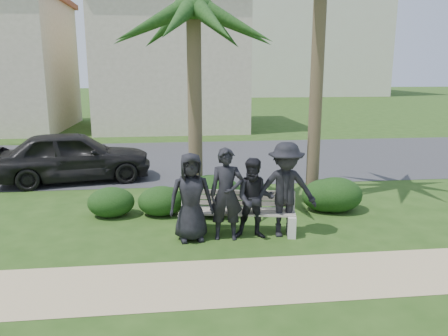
{
  "coord_description": "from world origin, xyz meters",
  "views": [
    {
      "loc": [
        -0.99,
        -8.04,
        3.22
      ],
      "look_at": [
        0.07,
        1.0,
        1.19
      ],
      "focal_mm": 35.0,
      "sensor_mm": 36.0,
      "label": 1
    }
  ],
  "objects_px": {
    "car_a": "(74,156)",
    "man_b": "(227,194)",
    "palm_left": "(193,11)",
    "man_a": "(191,197)",
    "man_d": "(285,190)",
    "man_c": "(255,199)",
    "park_bench": "(237,215)"
  },
  "relations": [
    {
      "from": "man_b",
      "to": "car_a",
      "type": "relative_size",
      "value": 0.41
    },
    {
      "from": "man_a",
      "to": "palm_left",
      "type": "bearing_deg",
      "value": 78.55
    },
    {
      "from": "park_bench",
      "to": "car_a",
      "type": "height_order",
      "value": "car_a"
    },
    {
      "from": "car_a",
      "to": "man_b",
      "type": "bearing_deg",
      "value": -153.04
    },
    {
      "from": "park_bench",
      "to": "palm_left",
      "type": "xyz_separation_m",
      "value": [
        -0.74,
        1.57,
        4.12
      ]
    },
    {
      "from": "man_d",
      "to": "palm_left",
      "type": "xyz_separation_m",
      "value": [
        -1.66,
        1.85,
        3.54
      ]
    },
    {
      "from": "car_a",
      "to": "man_c",
      "type": "bearing_deg",
      "value": -149.52
    },
    {
      "from": "man_d",
      "to": "palm_left",
      "type": "distance_m",
      "value": 4.32
    },
    {
      "from": "man_b",
      "to": "man_d",
      "type": "xyz_separation_m",
      "value": [
        1.17,
        0.02,
        0.05
      ]
    },
    {
      "from": "man_a",
      "to": "man_d",
      "type": "distance_m",
      "value": 1.85
    },
    {
      "from": "man_d",
      "to": "car_a",
      "type": "bearing_deg",
      "value": 140.42
    },
    {
      "from": "palm_left",
      "to": "car_a",
      "type": "xyz_separation_m",
      "value": [
        -3.45,
        3.2,
        -3.73
      ]
    },
    {
      "from": "man_c",
      "to": "man_d",
      "type": "distance_m",
      "value": 0.64
    },
    {
      "from": "man_b",
      "to": "palm_left",
      "type": "relative_size",
      "value": 0.33
    },
    {
      "from": "man_c",
      "to": "car_a",
      "type": "relative_size",
      "value": 0.36
    },
    {
      "from": "park_bench",
      "to": "man_a",
      "type": "xyz_separation_m",
      "value": [
        -0.93,
        -0.28,
        0.49
      ]
    },
    {
      "from": "man_c",
      "to": "man_a",
      "type": "bearing_deg",
      "value": -173.19
    },
    {
      "from": "man_c",
      "to": "park_bench",
      "type": "bearing_deg",
      "value": 141.07
    },
    {
      "from": "park_bench",
      "to": "man_b",
      "type": "distance_m",
      "value": 0.66
    },
    {
      "from": "man_d",
      "to": "palm_left",
      "type": "height_order",
      "value": "palm_left"
    },
    {
      "from": "man_b",
      "to": "palm_left",
      "type": "bearing_deg",
      "value": 111.44
    },
    {
      "from": "man_b",
      "to": "man_a",
      "type": "bearing_deg",
      "value": -175.01
    },
    {
      "from": "man_a",
      "to": "car_a",
      "type": "bearing_deg",
      "value": 117.24
    },
    {
      "from": "palm_left",
      "to": "man_d",
      "type": "bearing_deg",
      "value": -48.18
    },
    {
      "from": "man_d",
      "to": "man_a",
      "type": "bearing_deg",
      "value": -174.87
    },
    {
      "from": "palm_left",
      "to": "car_a",
      "type": "bearing_deg",
      "value": 137.1
    },
    {
      "from": "man_d",
      "to": "car_a",
      "type": "distance_m",
      "value": 7.19
    },
    {
      "from": "park_bench",
      "to": "man_d",
      "type": "xyz_separation_m",
      "value": [
        0.92,
        -0.28,
        0.58
      ]
    },
    {
      "from": "man_c",
      "to": "man_d",
      "type": "relative_size",
      "value": 0.85
    },
    {
      "from": "park_bench",
      "to": "man_d",
      "type": "relative_size",
      "value": 1.28
    },
    {
      "from": "palm_left",
      "to": "car_a",
      "type": "relative_size",
      "value": 1.22
    },
    {
      "from": "man_c",
      "to": "palm_left",
      "type": "height_order",
      "value": "palm_left"
    }
  ]
}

